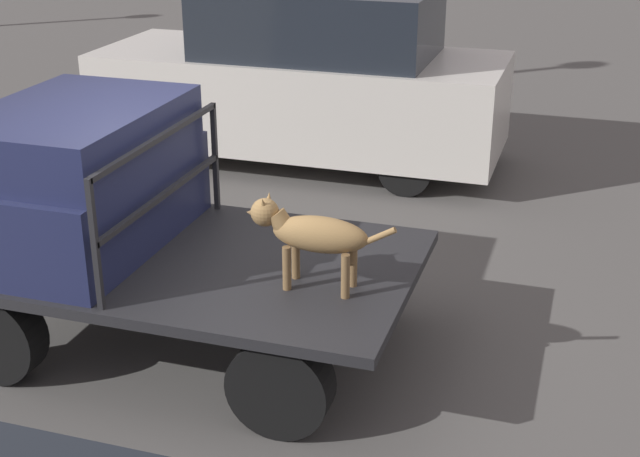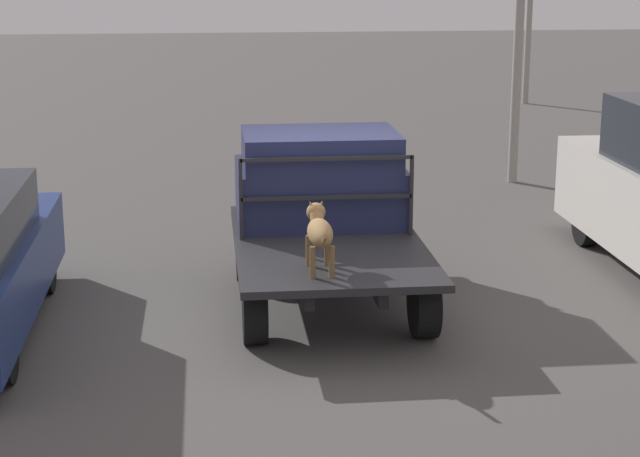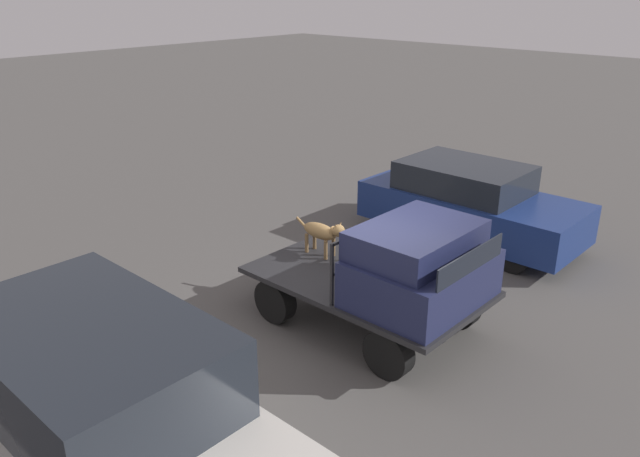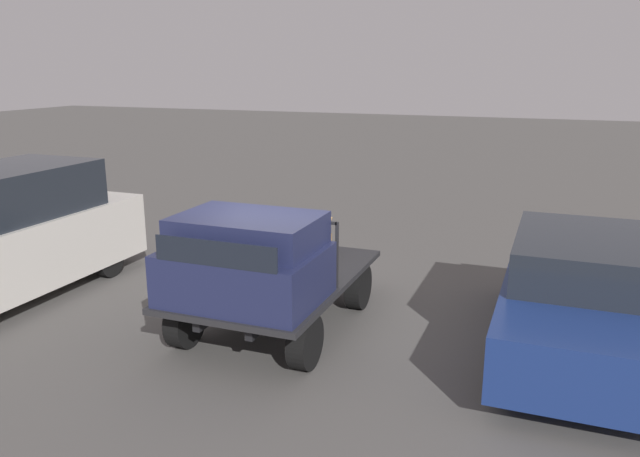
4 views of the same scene
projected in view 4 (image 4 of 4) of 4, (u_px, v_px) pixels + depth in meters
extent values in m
plane|color=#514F4C|center=(278.00, 325.00, 9.08)|extent=(80.00, 80.00, 0.00)
cylinder|color=black|center=(305.00, 342.00, 7.71)|extent=(0.70, 0.24, 0.70)
cylinder|color=black|center=(185.00, 322.00, 8.32)|extent=(0.70, 0.24, 0.70)
cylinder|color=black|center=(358.00, 286.00, 9.66)|extent=(0.70, 0.24, 0.70)
cylinder|color=black|center=(257.00, 273.00, 10.26)|extent=(0.70, 0.24, 0.70)
cube|color=black|center=(301.00, 290.00, 8.80)|extent=(3.20, 0.10, 0.18)
cube|color=black|center=(255.00, 284.00, 9.05)|extent=(3.20, 0.10, 0.18)
cube|color=#232326|center=(277.00, 279.00, 8.90)|extent=(3.47, 2.06, 0.08)
cube|color=#1E2347|center=(245.00, 274.00, 7.94)|extent=(1.47, 1.94, 0.67)
cube|color=#1E2347|center=(248.00, 231.00, 7.91)|extent=(1.25, 1.78, 0.41)
cube|color=black|center=(215.00, 254.00, 7.17)|extent=(0.02, 1.59, 0.31)
cube|color=#232326|center=(337.00, 255.00, 8.31)|extent=(0.04, 0.04, 0.91)
cube|color=#232326|center=(213.00, 241.00, 8.97)|extent=(0.04, 0.04, 0.91)
cube|color=#232326|center=(272.00, 217.00, 8.53)|extent=(0.04, 1.90, 0.04)
cube|color=#232326|center=(272.00, 248.00, 8.64)|extent=(0.04, 1.90, 0.04)
cylinder|color=brown|center=(321.00, 250.00, 9.58)|extent=(0.06, 0.06, 0.32)
cylinder|color=brown|center=(309.00, 249.00, 9.64)|extent=(0.06, 0.06, 0.32)
cylinder|color=brown|center=(330.00, 243.00, 9.95)|extent=(0.06, 0.06, 0.32)
cylinder|color=brown|center=(319.00, 242.00, 10.02)|extent=(0.06, 0.06, 0.32)
ellipsoid|color=olive|center=(320.00, 231.00, 9.74)|extent=(0.67, 0.25, 0.25)
sphere|color=brown|center=(316.00, 237.00, 9.58)|extent=(0.11, 0.11, 0.11)
cylinder|color=olive|center=(313.00, 231.00, 9.46)|extent=(0.18, 0.14, 0.17)
sphere|color=olive|center=(310.00, 230.00, 9.35)|extent=(0.20, 0.20, 0.20)
cone|color=brown|center=(308.00, 232.00, 9.28)|extent=(0.11, 0.11, 0.11)
cone|color=olive|center=(314.00, 225.00, 9.32)|extent=(0.06, 0.08, 0.10)
cone|color=olive|center=(307.00, 224.00, 9.36)|extent=(0.06, 0.08, 0.10)
cylinder|color=olive|center=(329.00, 224.00, 10.08)|extent=(0.28, 0.04, 0.19)
cylinder|color=black|center=(503.00, 368.00, 7.14)|extent=(0.60, 0.20, 0.60)
cylinder|color=black|center=(635.00, 306.00, 9.01)|extent=(0.60, 0.20, 0.60)
cylinder|color=black|center=(520.00, 292.00, 9.57)|extent=(0.60, 0.20, 0.60)
cube|color=navy|center=(579.00, 309.00, 7.99)|extent=(4.33, 1.88, 0.76)
cube|color=#1E232B|center=(584.00, 256.00, 8.02)|extent=(2.38, 1.69, 0.55)
cylinder|color=black|center=(109.00, 260.00, 11.11)|extent=(0.60, 0.20, 0.60)
cylinder|color=black|center=(39.00, 251.00, 11.66)|extent=(0.60, 0.20, 0.60)
cube|color=beige|center=(2.00, 252.00, 9.89)|extent=(4.88, 1.87, 1.08)
cube|color=#1E232B|center=(7.00, 192.00, 9.88)|extent=(2.68, 1.69, 0.78)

